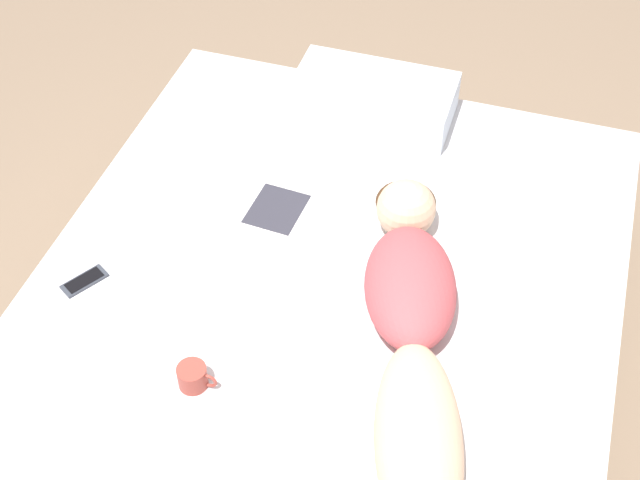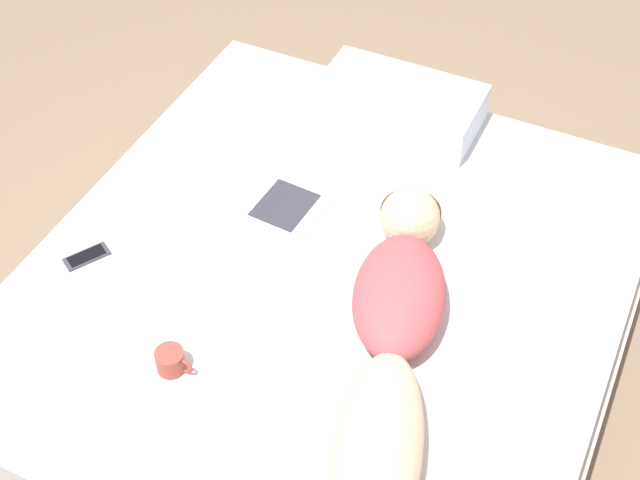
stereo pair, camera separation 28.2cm
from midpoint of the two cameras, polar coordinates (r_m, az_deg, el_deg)
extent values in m
plane|color=#7A6651|center=(3.37, -1.80, -8.43)|extent=(12.00, 12.00, 0.00)
cube|color=beige|center=(3.22, -1.88, -6.54)|extent=(1.93, 2.12, 0.37)
cube|color=silver|center=(3.00, -2.00, -3.32)|extent=(1.87, 2.06, 0.19)
ellipsoid|color=#DBB28E|center=(2.45, 2.98, -12.88)|extent=(0.41, 0.69, 0.17)
ellipsoid|color=#B2474C|center=(2.76, 2.89, -3.15)|extent=(0.41, 0.55, 0.19)
ellipsoid|color=#472D19|center=(3.00, 2.84, 2.29)|extent=(0.25, 0.24, 0.11)
sphere|color=#DBB28E|center=(2.98, 2.84, 1.88)|extent=(0.20, 0.20, 0.20)
cube|color=white|center=(3.23, -9.78, 3.04)|extent=(0.29, 0.32, 0.01)
cube|color=white|center=(3.13, -5.38, 1.81)|extent=(0.29, 0.32, 0.01)
cube|color=#2D2D38|center=(3.12, -5.39, 1.87)|extent=(0.19, 0.22, 0.00)
cylinder|color=#993D33|center=(2.67, -11.22, -8.73)|extent=(0.09, 0.09, 0.08)
cylinder|color=black|center=(2.64, -11.32, -8.34)|extent=(0.08, 0.08, 0.00)
torus|color=#993D33|center=(2.65, -10.26, -9.03)|extent=(0.06, 0.01, 0.06)
cube|color=#333842|center=(3.03, -17.46, -2.67)|extent=(0.13, 0.16, 0.01)
cube|color=black|center=(3.02, -17.48, -2.60)|extent=(0.11, 0.13, 0.00)
cube|color=silver|center=(3.46, 1.08, 8.92)|extent=(0.61, 0.33, 0.16)
camera|label=1|loc=(0.14, -92.74, -2.89)|focal=50.00mm
camera|label=2|loc=(0.14, 87.26, 2.89)|focal=50.00mm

